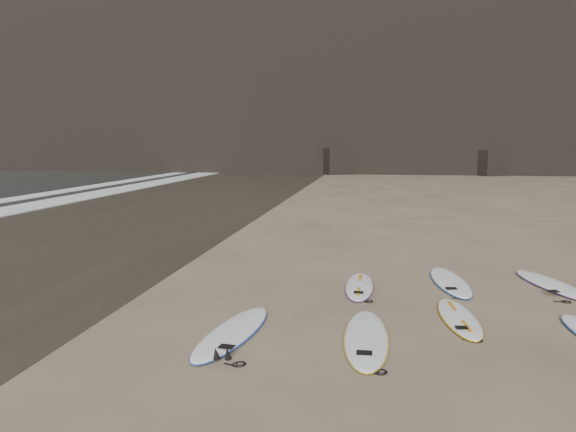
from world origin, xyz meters
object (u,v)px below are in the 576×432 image
object	(u,v)px
surfboard_1	(366,337)
surfboard_2	(459,317)
surfboard_0	(233,331)
surfboard_7	(552,284)
surfboard_6	(450,281)
surfboard_5	(359,286)

from	to	relation	value
surfboard_1	surfboard_2	world-z (taller)	surfboard_1
surfboard_0	surfboard_7	world-z (taller)	surfboard_0
surfboard_0	surfboard_6	world-z (taller)	surfboard_0
surfboard_2	surfboard_7	distance (m)	3.51
surfboard_0	surfboard_7	xyz separation A→B (m)	(6.02, 3.98, -0.00)
surfboard_1	surfboard_2	size ratio (longest dim) A/B	1.17
surfboard_1	surfboard_7	world-z (taller)	surfboard_1
surfboard_0	surfboard_5	world-z (taller)	surfboard_0
surfboard_5	surfboard_7	distance (m)	4.15
surfboard_1	surfboard_5	bearing A→B (deg)	92.45
surfboard_5	surfboard_6	xyz separation A→B (m)	(1.95, 0.66, 0.01)
surfboard_1	surfboard_6	world-z (taller)	surfboard_1
surfboard_7	surfboard_1	bearing A→B (deg)	-150.23
surfboard_5	surfboard_0	bearing A→B (deg)	-120.63
surfboard_2	surfboard_7	bearing A→B (deg)	44.68
surfboard_2	surfboard_6	size ratio (longest dim) A/B	0.87
surfboard_6	surfboard_2	bearing A→B (deg)	-99.37
surfboard_0	surfboard_6	size ratio (longest dim) A/B	1.02
surfboard_7	surfboard_2	bearing A→B (deg)	-146.53
surfboard_1	surfboard_6	distance (m)	4.23
surfboard_1	surfboard_6	size ratio (longest dim) A/B	1.01
surfboard_5	surfboard_7	size ratio (longest dim) A/B	0.87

